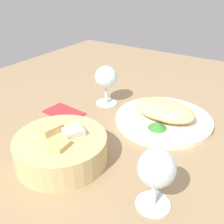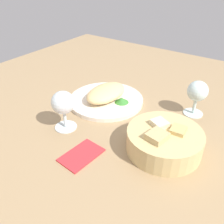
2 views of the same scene
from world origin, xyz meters
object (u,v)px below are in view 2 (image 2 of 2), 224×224
(plate, at_px, (106,100))
(wine_glass_far, at_px, (197,93))
(folded_napkin, at_px, (81,154))
(bread_basket, at_px, (164,140))
(wine_glass_near, at_px, (63,105))

(plate, height_order, wine_glass_far, wine_glass_far)
(plate, height_order, folded_napkin, plate)
(plate, xyz_separation_m, folded_napkin, (0.26, 0.11, -0.00))
(plate, xyz_separation_m, bread_basket, (0.12, 0.27, 0.02))
(plate, bearing_deg, wine_glass_near, -2.71)
(bread_basket, distance_m, wine_glass_near, 0.30)
(folded_napkin, bearing_deg, plate, 28.24)
(wine_glass_near, relative_size, folded_napkin, 1.09)
(bread_basket, height_order, wine_glass_far, wine_glass_far)
(wine_glass_near, relative_size, wine_glass_far, 1.04)
(wine_glass_near, bearing_deg, folded_napkin, 60.75)
(bread_basket, height_order, wine_glass_near, wine_glass_near)
(plate, bearing_deg, folded_napkin, 23.10)
(wine_glass_far, bearing_deg, wine_glass_near, -44.39)
(wine_glass_near, xyz_separation_m, wine_glass_far, (-0.29, 0.29, -0.00))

